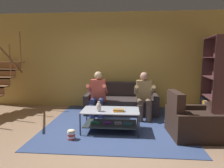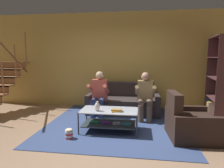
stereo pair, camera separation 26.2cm
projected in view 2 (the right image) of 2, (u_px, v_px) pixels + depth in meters
The scene contains 12 objects.
ground at pixel (107, 137), 3.93m from camera, with size 16.80×16.80×0.00m, color #A07E63.
back_partition at pixel (120, 61), 6.15m from camera, with size 8.40×0.12×2.90m, color tan.
couch at pixel (123, 103), 5.65m from camera, with size 1.98×0.91×0.84m.
person_seated_left at pixel (99, 93), 5.16m from camera, with size 0.50×0.58×1.19m.
person_seated_right at pixel (145, 94), 4.99m from camera, with size 0.50×0.58×1.18m.
coffee_table at pixel (110, 117), 4.21m from camera, with size 1.19×0.65×0.46m.
area_rug at pixel (117, 122), 4.84m from camera, with size 3.14×3.44×0.01m.
vase at pixel (97, 106), 4.09m from camera, with size 0.11×0.11×0.20m.
book_stack at pixel (117, 110), 4.05m from camera, with size 0.23×0.16×0.05m.
bookshelf at pixel (218, 84), 5.09m from camera, with size 0.40×1.15×2.07m.
armchair at pixel (189, 124), 3.84m from camera, with size 0.91×0.95×0.90m.
popcorn_tub at pixel (69, 134), 3.83m from camera, with size 0.15×0.15×0.20m.
Camera 2 is at (0.62, -3.71, 1.56)m, focal length 32.00 mm.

